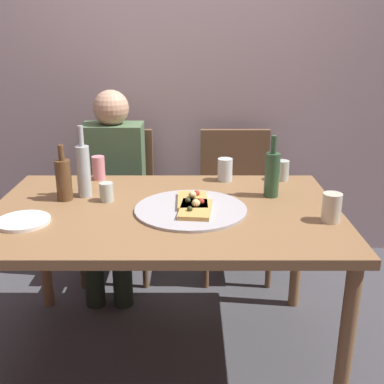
# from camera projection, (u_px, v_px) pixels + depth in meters

# --- Properties ---
(ground_plane) EXTENTS (8.00, 8.00, 0.00)m
(ground_plane) POSITION_uv_depth(u_px,v_px,m) (169.00, 352.00, 2.30)
(ground_plane) COLOR #424247
(back_wall) EXTENTS (6.00, 0.10, 2.60)m
(back_wall) POSITION_uv_depth(u_px,v_px,m) (175.00, 62.00, 3.01)
(back_wall) COLOR #B29EA3
(back_wall) RESTS_ON ground_plane
(dining_table) EXTENTS (1.53, 0.97, 0.76)m
(dining_table) POSITION_uv_depth(u_px,v_px,m) (166.00, 224.00, 2.07)
(dining_table) COLOR olive
(dining_table) RESTS_ON ground_plane
(pizza_tray) EXTENTS (0.49, 0.49, 0.01)m
(pizza_tray) POSITION_uv_depth(u_px,v_px,m) (192.00, 209.00, 2.02)
(pizza_tray) COLOR #ADADB2
(pizza_tray) RESTS_ON dining_table
(pizza_slice_last) EXTENTS (0.15, 0.23, 0.05)m
(pizza_slice_last) POSITION_uv_depth(u_px,v_px,m) (197.00, 209.00, 1.98)
(pizza_slice_last) COLOR tan
(pizza_slice_last) RESTS_ON pizza_tray
(pizza_slice_extra) EXTENTS (0.13, 0.22, 0.05)m
(pizza_slice_extra) POSITION_uv_depth(u_px,v_px,m) (194.00, 200.00, 2.08)
(pizza_slice_extra) COLOR tan
(pizza_slice_extra) RESTS_ON pizza_tray
(wine_bottle) EXTENTS (0.07, 0.07, 0.29)m
(wine_bottle) POSITION_uv_depth(u_px,v_px,m) (273.00, 173.00, 2.16)
(wine_bottle) COLOR #2D5133
(wine_bottle) RESTS_ON dining_table
(beer_bottle) EXTENTS (0.07, 0.07, 0.26)m
(beer_bottle) POSITION_uv_depth(u_px,v_px,m) (65.00, 179.00, 2.12)
(beer_bottle) COLOR brown
(beer_bottle) RESTS_ON dining_table
(water_bottle) EXTENTS (0.06, 0.06, 0.33)m
(water_bottle) POSITION_uv_depth(u_px,v_px,m) (85.00, 170.00, 2.16)
(water_bottle) COLOR #B2BCC1
(water_bottle) RESTS_ON dining_table
(tumbler_near) EXTENTS (0.08, 0.08, 0.12)m
(tumbler_near) POSITION_uv_depth(u_px,v_px,m) (226.00, 170.00, 2.40)
(tumbler_near) COLOR silver
(tumbler_near) RESTS_ON dining_table
(tumbler_far) EXTENTS (0.06, 0.06, 0.09)m
(tumbler_far) POSITION_uv_depth(u_px,v_px,m) (108.00, 192.00, 2.12)
(tumbler_far) COLOR #B7C6BC
(tumbler_far) RESTS_ON dining_table
(wine_glass) EXTENTS (0.07, 0.07, 0.10)m
(wine_glass) POSITION_uv_depth(u_px,v_px,m) (284.00, 170.00, 2.41)
(wine_glass) COLOR #B7C6BC
(wine_glass) RESTS_ON dining_table
(short_glass) EXTENTS (0.08, 0.08, 0.12)m
(short_glass) POSITION_uv_depth(u_px,v_px,m) (333.00, 208.00, 1.89)
(short_glass) COLOR beige
(short_glass) RESTS_ON dining_table
(soda_can) EXTENTS (0.07, 0.07, 0.12)m
(soda_can) POSITION_uv_depth(u_px,v_px,m) (100.00, 168.00, 2.43)
(soda_can) COLOR pink
(soda_can) RESTS_ON dining_table
(plate_stack) EXTENTS (0.22, 0.22, 0.02)m
(plate_stack) POSITION_uv_depth(u_px,v_px,m) (25.00, 221.00, 1.89)
(plate_stack) COLOR white
(plate_stack) RESTS_ON dining_table
(chair_left) EXTENTS (0.44, 0.44, 0.90)m
(chair_left) POSITION_uv_depth(u_px,v_px,m) (119.00, 193.00, 2.97)
(chair_left) COLOR brown
(chair_left) RESTS_ON ground_plane
(chair_right) EXTENTS (0.44, 0.44, 0.90)m
(chair_right) POSITION_uv_depth(u_px,v_px,m) (237.00, 194.00, 2.96)
(chair_right) COLOR brown
(chair_right) RESTS_ON ground_plane
(guest_in_sweater) EXTENTS (0.36, 0.56, 1.17)m
(guest_in_sweater) POSITION_uv_depth(u_px,v_px,m) (114.00, 182.00, 2.78)
(guest_in_sweater) COLOR #4C6B47
(guest_in_sweater) RESTS_ON ground_plane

